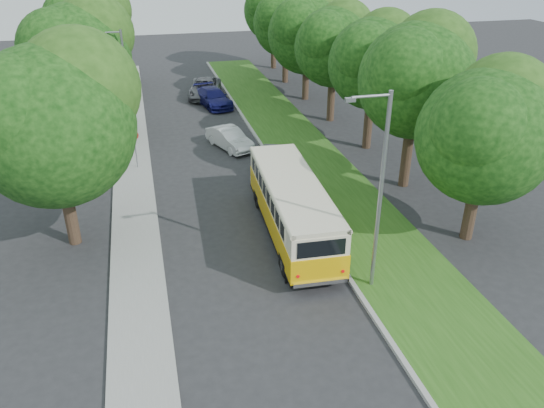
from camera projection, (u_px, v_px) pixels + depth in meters
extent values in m
plane|color=#272729|center=(253.00, 267.00, 22.54)|extent=(120.00, 120.00, 0.00)
cube|color=gray|center=(300.00, 204.00, 27.61)|extent=(0.20, 70.00, 0.15)
cube|color=#265316|center=(343.00, 199.00, 28.12)|extent=(4.50, 70.00, 0.13)
cube|color=gray|center=(135.00, 224.00, 25.79)|extent=(2.20, 70.00, 0.12)
cylinder|color=#332319|center=(472.00, 206.00, 23.99)|extent=(0.56, 0.56, 3.35)
sphere|color=black|center=(485.00, 137.00, 22.49)|extent=(5.85, 5.85, 5.85)
sphere|color=black|center=(503.00, 105.00, 22.69)|extent=(4.38, 4.38, 4.38)
sphere|color=black|center=(480.00, 128.00, 21.34)|extent=(4.09, 4.09, 4.09)
cylinder|color=#332319|center=(407.00, 150.00, 28.92)|extent=(0.56, 0.56, 4.26)
sphere|color=black|center=(416.00, 81.00, 27.19)|extent=(5.98, 5.98, 5.98)
sphere|color=black|center=(432.00, 54.00, 27.39)|extent=(4.49, 4.49, 4.49)
sphere|color=black|center=(408.00, 71.00, 26.01)|extent=(4.19, 4.19, 4.19)
cylinder|color=#332319|center=(368.00, 119.00, 34.23)|extent=(0.56, 0.56, 3.95)
sphere|color=black|center=(373.00, 64.00, 32.63)|extent=(5.61, 5.61, 5.61)
sphere|color=black|center=(386.00, 43.00, 32.81)|extent=(4.21, 4.21, 4.21)
sphere|color=black|center=(366.00, 55.00, 31.52)|extent=(3.92, 3.92, 3.92)
cylinder|color=#332319|center=(331.00, 95.00, 39.35)|extent=(0.56, 0.56, 3.86)
sphere|color=black|center=(334.00, 47.00, 37.76)|extent=(5.64, 5.64, 5.64)
sphere|color=black|center=(345.00, 29.00, 37.95)|extent=(4.23, 4.23, 4.23)
sphere|color=black|center=(326.00, 39.00, 36.65)|extent=(3.95, 3.95, 3.95)
cylinder|color=#332319|center=(306.00, 78.00, 44.57)|extent=(0.56, 0.56, 3.58)
sphere|color=black|center=(307.00, 35.00, 42.95)|extent=(6.36, 6.36, 6.36)
sphere|color=black|center=(318.00, 17.00, 43.16)|extent=(4.77, 4.77, 4.77)
sphere|color=black|center=(299.00, 26.00, 41.70)|extent=(4.45, 4.45, 4.45)
cylinder|color=#332319|center=(285.00, 63.00, 49.69)|extent=(0.56, 0.56, 3.68)
sphere|color=black|center=(286.00, 24.00, 48.11)|extent=(5.91, 5.91, 5.91)
sphere|color=black|center=(295.00, 9.00, 48.31)|extent=(4.43, 4.43, 4.43)
sphere|color=black|center=(278.00, 17.00, 46.94)|extent=(4.14, 4.14, 4.14)
cylinder|color=#332319|center=(273.00, 48.00, 54.87)|extent=(0.56, 0.56, 4.05)
sphere|color=black|center=(274.00, 11.00, 53.20)|extent=(5.97, 5.97, 5.97)
sphere|color=black|center=(267.00, 4.00, 52.02)|extent=(4.18, 4.18, 4.18)
cylinder|color=#332319|center=(69.00, 207.00, 23.53)|extent=(0.56, 0.56, 3.68)
sphere|color=black|center=(53.00, 127.00, 21.83)|extent=(6.80, 6.80, 6.80)
sphere|color=black|center=(79.00, 88.00, 22.06)|extent=(5.10, 5.10, 5.10)
sphere|color=black|center=(18.00, 115.00, 20.49)|extent=(4.76, 4.76, 4.76)
cylinder|color=#332319|center=(87.00, 114.00, 35.61)|extent=(0.56, 0.56, 3.68)
sphere|color=black|center=(78.00, 58.00, 33.91)|extent=(6.80, 6.80, 6.80)
sphere|color=black|center=(94.00, 33.00, 34.14)|extent=(5.10, 5.10, 5.10)
sphere|color=black|center=(57.00, 47.00, 32.57)|extent=(4.76, 4.76, 4.76)
cylinder|color=#332319|center=(95.00, 73.00, 45.96)|extent=(0.56, 0.56, 3.68)
sphere|color=black|center=(88.00, 29.00, 44.27)|extent=(6.80, 6.80, 6.80)
sphere|color=black|center=(101.00, 10.00, 44.49)|extent=(5.10, 5.10, 5.10)
sphere|color=black|center=(73.00, 20.00, 42.93)|extent=(4.76, 4.76, 4.76)
cylinder|color=gray|center=(380.00, 198.00, 19.50)|extent=(0.16, 0.16, 8.00)
cylinder|color=gray|center=(371.00, 96.00, 17.59)|extent=(1.40, 0.10, 0.10)
cube|color=gray|center=(350.00, 100.00, 17.46)|extent=(0.35, 0.16, 0.14)
cylinder|color=gray|center=(128.00, 91.00, 33.64)|extent=(0.16, 0.16, 7.50)
cylinder|color=gray|center=(109.00, 32.00, 31.84)|extent=(1.40, 0.10, 0.10)
cube|color=gray|center=(96.00, 34.00, 31.71)|extent=(0.35, 0.16, 0.14)
cylinder|color=gray|center=(136.00, 150.00, 31.35)|extent=(0.06, 0.06, 2.50)
cone|color=red|center=(134.00, 135.00, 30.90)|extent=(0.56, 0.02, 0.56)
cone|color=white|center=(134.00, 136.00, 30.89)|extent=(0.40, 0.02, 0.40)
imported|color=#A8A8AC|center=(269.00, 162.00, 30.91)|extent=(3.28, 4.77, 1.51)
imported|color=silver|center=(230.00, 138.00, 34.71)|extent=(2.79, 4.32, 1.34)
imported|color=navy|center=(213.00, 97.00, 43.21)|extent=(3.01, 5.26, 1.44)
imported|color=#55565D|center=(205.00, 88.00, 45.65)|extent=(3.66, 5.90, 1.52)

